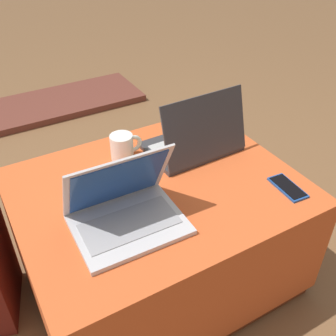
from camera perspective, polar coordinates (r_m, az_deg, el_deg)
name	(u,v)px	position (r m, az deg, el deg)	size (l,w,h in m)	color
ground_plane	(159,274)	(1.70, -1.29, -15.16)	(14.00, 14.00, 0.00)	brown
ottoman	(158,234)	(1.52, -1.42, -9.52)	(0.97, 0.77, 0.47)	maroon
laptop_near	(125,210)	(1.20, -6.26, -6.03)	(0.34, 0.27, 0.24)	silver
laptop_far	(195,140)	(1.52, 3.99, 4.07)	(0.35, 0.26, 0.25)	#333338
cell_phone	(288,187)	(1.41, 16.98, -2.71)	(0.08, 0.15, 0.01)	#1E4C9E
coffee_mug	(123,147)	(1.49, -6.56, 3.08)	(0.13, 0.09, 0.10)	white
fireplace_hearth	(44,106)	(3.01, -17.53, 8.57)	(1.40, 0.50, 0.04)	brown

